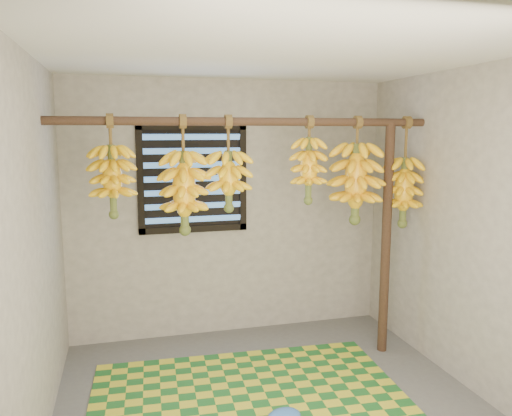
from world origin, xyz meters
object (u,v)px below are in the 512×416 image
object	(u,v)px
banana_bunch_b	(184,192)
woven_mat	(254,409)
banana_bunch_c	(229,181)
banana_bunch_f	(404,192)
banana_bunch_d	(309,170)
banana_bunch_e	(356,183)
banana_bunch_a	(112,181)
support_post	(386,240)

from	to	relation	value
banana_bunch_b	woven_mat	bearing A→B (deg)	-59.61
banana_bunch_c	banana_bunch_f	world-z (taller)	same
banana_bunch_d	banana_bunch_f	distance (m)	0.89
banana_bunch_b	banana_bunch_e	bearing A→B (deg)	0.00
banana_bunch_e	woven_mat	bearing A→B (deg)	-148.59
banana_bunch_a	banana_bunch_c	bearing A→B (deg)	0.00
banana_bunch_a	banana_bunch_f	size ratio (longest dim) A/B	0.80
banana_bunch_a	banana_bunch_b	distance (m)	0.53
banana_bunch_a	woven_mat	bearing A→B (deg)	-35.57
banana_bunch_e	banana_bunch_f	bearing A→B (deg)	0.00
banana_bunch_a	banana_bunch_f	world-z (taller)	same
banana_bunch_d	banana_bunch_e	size ratio (longest dim) A/B	0.80
banana_bunch_b	banana_bunch_d	bearing A→B (deg)	0.00
support_post	woven_mat	xyz separation A→B (m)	(-1.35, -0.64, -0.99)
support_post	banana_bunch_f	size ratio (longest dim) A/B	2.15
banana_bunch_b	banana_bunch_c	size ratio (longest dim) A/B	1.22
banana_bunch_b	banana_bunch_f	size ratio (longest dim) A/B	0.96
banana_bunch_c	banana_bunch_f	xyz separation A→B (m)	(1.53, -0.00, -0.13)
banana_bunch_c	banana_bunch_f	bearing A→B (deg)	-0.00
woven_mat	banana_bunch_a	bearing A→B (deg)	144.43
woven_mat	banana_bunch_e	distance (m)	1.93
support_post	banana_bunch_a	size ratio (longest dim) A/B	2.67
banana_bunch_c	banana_bunch_d	bearing A→B (deg)	-0.00
support_post	banana_bunch_c	xyz separation A→B (m)	(-1.38, 0.00, 0.55)
banana_bunch_e	banana_bunch_f	world-z (taller)	same
banana_bunch_d	woven_mat	bearing A→B (deg)	-134.47
banana_bunch_d	banana_bunch_f	bearing A→B (deg)	0.00
banana_bunch_a	banana_bunch_b	size ratio (longest dim) A/B	0.84
woven_mat	banana_bunch_a	size ratio (longest dim) A/B	3.03
banana_bunch_b	banana_bunch_f	xyz separation A→B (m)	(1.87, 0.00, -0.05)
banana_bunch_a	banana_bunch_f	xyz separation A→B (m)	(2.39, 0.00, -0.15)
banana_bunch_e	banana_bunch_f	size ratio (longest dim) A/B	0.94
banana_bunch_b	banana_bunch_e	size ratio (longest dim) A/B	1.02
banana_bunch_d	banana_bunch_b	bearing A→B (deg)	180.00
woven_mat	support_post	bearing A→B (deg)	25.36
support_post	banana_bunch_f	xyz separation A→B (m)	(0.15, -0.00, 0.41)
banana_bunch_a	banana_bunch_e	size ratio (longest dim) A/B	0.85
woven_mat	banana_bunch_e	bearing A→B (deg)	31.41
banana_bunch_b	banana_bunch_a	bearing A→B (deg)	180.00
support_post	banana_bunch_b	size ratio (longest dim) A/B	2.24
banana_bunch_b	banana_bunch_c	xyz separation A→B (m)	(0.34, 0.00, 0.08)
woven_mat	banana_bunch_c	world-z (taller)	banana_bunch_c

